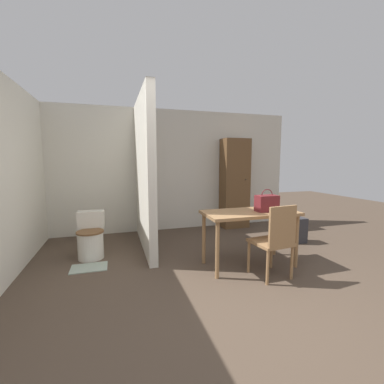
{
  "coord_description": "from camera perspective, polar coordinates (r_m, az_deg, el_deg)",
  "views": [
    {
      "loc": [
        -1.05,
        -2.07,
        1.46
      ],
      "look_at": [
        0.07,
        1.59,
        0.99
      ],
      "focal_mm": 24.0,
      "sensor_mm": 36.0,
      "label": 1
    }
  ],
  "objects": [
    {
      "name": "handbag",
      "position": [
        3.66,
        16.28,
        -2.38
      ],
      "size": [
        0.3,
        0.17,
        0.31
      ],
      "color": "maroon",
      "rests_on": "dining_table"
    },
    {
      "name": "bath_mat",
      "position": [
        3.91,
        -21.89,
        -15.33
      ],
      "size": [
        0.48,
        0.32,
        0.01
      ],
      "color": "#99A899",
      "rests_on": "ground_plane"
    },
    {
      "name": "wall_back",
      "position": [
        5.45,
        -5.9,
        4.76
      ],
      "size": [
        5.53,
        0.12,
        2.5
      ],
      "color": "beige",
      "rests_on": "ground_plane"
    },
    {
      "name": "wooden_cabinet",
      "position": [
        5.68,
        9.44,
        1.88
      ],
      "size": [
        0.57,
        0.41,
        1.92
      ],
      "color": "brown",
      "rests_on": "ground_plane"
    },
    {
      "name": "dining_table",
      "position": [
        3.63,
        12.75,
        -5.65
      ],
      "size": [
        1.29,
        0.62,
        0.77
      ],
      "color": "#997047",
      "rests_on": "ground_plane"
    },
    {
      "name": "toilet",
      "position": [
        4.23,
        -21.57,
        -9.46
      ],
      "size": [
        0.4,
        0.54,
        0.68
      ],
      "color": "silver",
      "rests_on": "ground_plane"
    },
    {
      "name": "wooden_chair",
      "position": [
        3.35,
        17.92,
        -9.92
      ],
      "size": [
        0.48,
        0.48,
        0.93
      ],
      "rotation": [
        0.0,
        0.0,
        0.11
      ],
      "color": "#997047",
      "rests_on": "ground_plane"
    },
    {
      "name": "partition_wall",
      "position": [
        4.35,
        -10.61,
        4.13
      ],
      "size": [
        0.12,
        1.93,
        2.5
      ],
      "color": "beige",
      "rests_on": "ground_plane"
    },
    {
      "name": "wall_left",
      "position": [
        3.9,
        -36.12,
        2.59
      ],
      "size": [
        0.12,
        4.21,
        2.5
      ],
      "color": "beige",
      "rests_on": "ground_plane"
    },
    {
      "name": "ground_plane",
      "position": [
        2.74,
        9.19,
        -25.21
      ],
      "size": [
        16.0,
        16.0,
        0.0
      ],
      "primitive_type": "plane",
      "color": "#4C3D30"
    },
    {
      "name": "space_heater",
      "position": [
        5.02,
        22.43,
        -7.81
      ],
      "size": [
        0.25,
        0.23,
        0.44
      ],
      "color": "#2D2D33",
      "rests_on": "ground_plane"
    }
  ]
}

